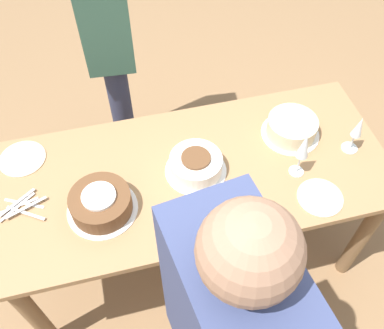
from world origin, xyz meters
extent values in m
plane|color=#8E6B47|center=(0.00, 0.00, 0.00)|extent=(12.00, 12.00, 0.00)
cube|color=#9E754C|center=(0.00, 0.00, 0.74)|extent=(1.70, 0.74, 0.03)
cylinder|color=brown|center=(-0.78, -0.29, 0.36)|extent=(0.07, 0.07, 0.73)
cylinder|color=brown|center=(0.78, -0.29, 0.36)|extent=(0.07, 0.07, 0.73)
cylinder|color=brown|center=(-0.78, 0.29, 0.36)|extent=(0.07, 0.07, 0.73)
cylinder|color=brown|center=(0.78, 0.29, 0.36)|extent=(0.07, 0.07, 0.73)
cylinder|color=white|center=(0.02, 0.00, 0.76)|extent=(0.26, 0.26, 0.01)
cylinder|color=white|center=(0.02, 0.00, 0.80)|extent=(0.22, 0.22, 0.08)
cylinder|color=brown|center=(0.02, 0.00, 0.84)|extent=(0.12, 0.12, 0.01)
cylinder|color=white|center=(-0.39, -0.09, 0.76)|extent=(0.28, 0.28, 0.01)
cylinder|color=brown|center=(-0.39, -0.09, 0.80)|extent=(0.24, 0.24, 0.08)
cylinder|color=white|center=(-0.39, -0.09, 0.85)|extent=(0.13, 0.13, 0.01)
cylinder|color=white|center=(0.48, 0.10, 0.76)|extent=(0.26, 0.26, 0.01)
cylinder|color=beige|center=(0.48, 0.10, 0.80)|extent=(0.22, 0.22, 0.08)
cylinder|color=silver|center=(0.43, -0.11, 0.76)|extent=(0.06, 0.06, 0.00)
cylinder|color=silver|center=(0.43, -0.11, 0.81)|extent=(0.01, 0.01, 0.11)
cone|color=silver|center=(0.43, -0.11, 0.93)|extent=(0.05, 0.05, 0.12)
cylinder|color=silver|center=(0.71, -0.05, 0.76)|extent=(0.07, 0.07, 0.00)
cylinder|color=silver|center=(0.71, -0.05, 0.80)|extent=(0.01, 0.01, 0.09)
cone|color=silver|center=(0.71, -0.05, 0.90)|extent=(0.05, 0.05, 0.10)
cylinder|color=beige|center=(-0.70, 0.24, 0.76)|extent=(0.20, 0.20, 0.01)
cylinder|color=beige|center=(0.47, -0.25, 0.76)|extent=(0.19, 0.19, 0.01)
cube|color=silver|center=(-0.69, 0.01, 0.76)|extent=(0.16, 0.09, 0.00)
cube|color=silver|center=(-0.72, 0.00, 0.76)|extent=(0.17, 0.05, 0.00)
cube|color=silver|center=(-0.72, -0.01, 0.76)|extent=(0.14, 0.11, 0.00)
cube|color=silver|center=(-0.68, -0.04, 0.77)|extent=(0.15, 0.10, 0.00)
cube|color=silver|center=(-0.72, 0.01, 0.77)|extent=(0.14, 0.11, 0.00)
cube|color=silver|center=(-0.68, -0.02, 0.77)|extent=(0.16, 0.07, 0.00)
cube|color=#38426B|center=(-0.09, -0.76, 1.14)|extent=(0.27, 0.43, 0.67)
sphere|color=#997056|center=(-0.09, -0.76, 1.57)|extent=(0.18, 0.18, 0.18)
cylinder|color=#2D334C|center=(-0.22, 0.87, 0.43)|extent=(0.11, 0.11, 0.86)
cylinder|color=#2D334C|center=(-0.23, 0.65, 0.43)|extent=(0.11, 0.11, 0.86)
camera|label=1|loc=(-0.26, -1.04, 2.21)|focal=40.00mm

